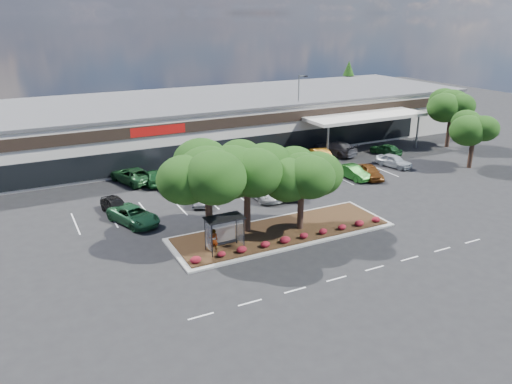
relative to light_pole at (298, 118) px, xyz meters
name	(u,v)px	position (x,y,z in m)	size (l,w,h in m)	color
ground	(331,248)	(-12.63, -25.57, -4.20)	(160.00, 160.00, 0.00)	black
retail_store	(182,123)	(-12.57, 8.34, -1.04)	(80.40, 25.20, 6.25)	beige
landscape_island	(282,232)	(-14.63, -21.57, -4.07)	(18.00, 6.00, 0.26)	#9A9995
lane_markings	(265,203)	(-12.77, -15.15, -4.19)	(33.12, 20.06, 0.01)	silver
shrub_row	(296,237)	(-14.63, -23.67, -3.69)	(17.00, 0.80, 0.50)	maroon
bus_shelter	(224,224)	(-20.13, -22.62, -1.89)	(2.75, 1.55, 2.59)	black
island_tree_west	(208,193)	(-20.63, -21.07, 0.01)	(7.20, 7.20, 7.89)	#173E0F
island_tree_mid	(247,187)	(-17.13, -20.37, -0.28)	(6.60, 6.60, 7.32)	#173E0F
island_tree_east	(301,190)	(-13.13, -21.87, -0.69)	(5.80, 5.80, 6.50)	#173E0F
tree_east_near	(473,140)	(13.37, -15.57, -0.94)	(5.60, 5.60, 6.51)	#173E0F
tree_east_far	(450,118)	(18.37, -7.57, -0.39)	(6.40, 6.40, 7.62)	#173E0F
conifer_north_east	(348,87)	(21.37, 18.43, 0.30)	(3.96, 3.96, 9.00)	#173E0F
person_waiting	(213,240)	(-20.98, -22.69, -3.03)	(0.67, 0.44, 1.83)	#594C47
light_pole	(298,118)	(0.00, 0.00, 0.00)	(1.43, 0.54, 9.50)	#9A9995
car_0	(116,206)	(-25.58, -11.40, -3.47)	(1.73, 4.30, 1.47)	black
car_1	(134,215)	(-24.71, -14.25, -3.48)	(2.39, 5.19, 1.44)	#20542F
car_2	(201,196)	(-17.92, -12.29, -3.51)	(1.46, 4.19, 1.38)	slate
car_3	(263,190)	(-12.14, -13.64, -3.45)	(2.47, 5.35, 1.49)	silver
car_4	(288,186)	(-9.65, -14.01, -3.35)	(1.81, 5.18, 1.71)	#5D5C64
car_5	(303,171)	(-5.31, -9.81, -3.52)	(1.89, 4.64, 1.35)	black
car_6	(370,172)	(0.74, -13.58, -3.48)	(1.70, 4.21, 1.44)	#653410
car_7	(353,172)	(-0.99, -12.83, -3.49)	(1.51, 4.32, 1.42)	#164D14
car_8	(394,161)	(5.85, -11.45, -3.48)	(1.71, 4.24, 1.45)	#ACB2B9
car_9	(132,175)	(-22.19, -3.49, -3.40)	(2.65, 5.74, 1.60)	#1E4C26
car_10	(153,177)	(-20.38, -5.00, -3.42)	(1.85, 4.59, 1.56)	#15471F
car_11	(179,181)	(-18.54, -7.71, -3.39)	(1.72, 4.94, 1.63)	silver
car_12	(226,170)	(-12.64, -5.91, -3.51)	(1.94, 4.77, 1.38)	#525159
car_13	(264,169)	(-8.79, -7.47, -3.46)	(2.06, 5.06, 1.47)	#A2A8AF
car_14	(279,161)	(-5.89, -5.55, -3.43)	(2.15, 5.28, 1.53)	#643708
car_15	(318,155)	(-0.69, -5.76, -3.37)	(1.76, 5.05, 1.66)	brown
car_16	(335,148)	(2.91, -4.11, -3.34)	(2.39, 5.88, 1.71)	#535359
car_17	(386,149)	(8.53, -6.95, -3.50)	(1.66, 4.12, 1.41)	#1D5225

